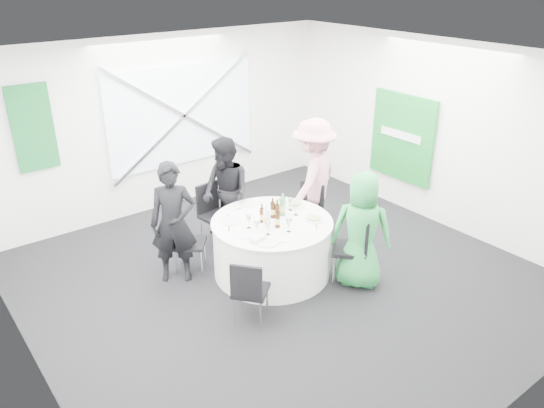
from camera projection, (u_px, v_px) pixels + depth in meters
floor at (281, 278)px, 6.92m from camera, size 6.00×6.00×0.00m
ceiling at (283, 60)px, 5.75m from camera, size 6.00×6.00×0.00m
wall_back at (166, 124)px, 8.49m from camera, size 6.00×0.00×6.00m
wall_front at (519, 292)px, 4.18m from camera, size 6.00×0.00×6.00m
wall_left at (17, 257)px, 4.67m from camera, size 0.00×6.00×6.00m
wall_right at (437, 134)px, 8.00m from camera, size 0.00×6.00×6.00m
window_panel at (183, 115)px, 8.59m from camera, size 2.60×0.03×1.60m
window_brace_a at (184, 116)px, 8.56m from camera, size 2.63×0.05×1.84m
window_brace_b at (184, 116)px, 8.56m from camera, size 2.63×0.05×1.84m
green_banner at (33, 128)px, 7.22m from camera, size 0.55×0.04×1.20m
green_sign at (402, 138)px, 8.48m from camera, size 0.05×1.20×1.40m
banquet_table at (272, 247)px, 6.91m from camera, size 1.56×1.56×0.76m
chair_back at (213, 209)px, 7.61m from camera, size 0.46×0.47×0.90m
chair_back_left at (183, 237)px, 6.88m from camera, size 0.56×0.56×0.87m
chair_back_right at (309, 209)px, 7.69m from camera, size 0.52×0.51×0.86m
chair_front_right at (357, 243)px, 6.65m from camera, size 0.60×0.60×0.93m
chair_front_left at (249, 288)px, 5.86m from camera, size 0.53×0.53×0.83m
person_man_back_left at (173, 223)px, 6.62m from camera, size 0.69×0.63×1.59m
person_man_back at (226, 193)px, 7.47m from camera, size 0.44×0.78×1.59m
person_woman_pink at (313, 179)px, 7.70m from camera, size 1.27×0.96×1.79m
person_woman_green at (362, 231)px, 6.51m from camera, size 0.84×0.88×1.52m
plate_back at (249, 204)px, 7.21m from camera, size 0.25×0.25×0.01m
plate_back_left at (231, 221)px, 6.72m from camera, size 0.26×0.26×0.01m
plate_back_right at (294, 204)px, 7.18m from camera, size 0.30×0.30×0.04m
plate_front_right at (314, 219)px, 6.77m from camera, size 0.26×0.26×0.04m
plate_front_left at (268, 242)px, 6.23m from camera, size 0.27×0.27×0.01m
napkin at (258, 238)px, 6.26m from camera, size 0.19×0.14×0.05m
beer_bottle_a at (262, 215)px, 6.69m from camera, size 0.06×0.06×0.25m
beer_bottle_b at (273, 210)px, 6.80m from camera, size 0.06×0.06×0.27m
beer_bottle_c at (277, 211)px, 6.79m from camera, size 0.06×0.06×0.25m
beer_bottle_d at (277, 220)px, 6.55m from camera, size 0.06×0.06×0.27m
green_water_bottle at (283, 207)px, 6.86m from camera, size 0.08×0.08×0.31m
clear_water_bottle at (266, 219)px, 6.54m from camera, size 0.08×0.08×0.30m
wine_glass_a at (289, 223)px, 6.43m from camera, size 0.07×0.07×0.17m
wine_glass_b at (257, 225)px, 6.37m from camera, size 0.07×0.07×0.17m
wine_glass_c at (290, 202)px, 6.99m from camera, size 0.07×0.07×0.17m
wine_glass_d at (249, 219)px, 6.52m from camera, size 0.07×0.07×0.17m
wine_glass_e at (281, 202)px, 6.98m from camera, size 0.07×0.07×0.17m
wine_glass_f at (268, 225)px, 6.37m from camera, size 0.07×0.07×0.17m
wine_glass_g at (296, 206)px, 6.86m from camera, size 0.07×0.07×0.17m
fork_a at (316, 226)px, 6.61m from camera, size 0.10×0.13×0.01m
knife_a at (316, 217)px, 6.84m from camera, size 0.12×0.12×0.01m
fork_b at (247, 240)px, 6.30m from camera, size 0.11×0.13×0.01m
knife_b at (280, 242)px, 6.23m from camera, size 0.12×0.12×0.01m
fork_c at (256, 203)px, 7.23m from camera, size 0.15×0.02×0.01m
knife_c at (238, 209)px, 7.06m from camera, size 0.15×0.02×0.01m
fork_d at (228, 217)px, 6.84m from camera, size 0.09×0.14×0.01m
knife_d at (229, 229)px, 6.55m from camera, size 0.09×0.13×0.01m
fork_e at (298, 206)px, 7.16m from camera, size 0.09×0.14×0.01m
knife_e at (276, 202)px, 7.27m from camera, size 0.09×0.14×0.01m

